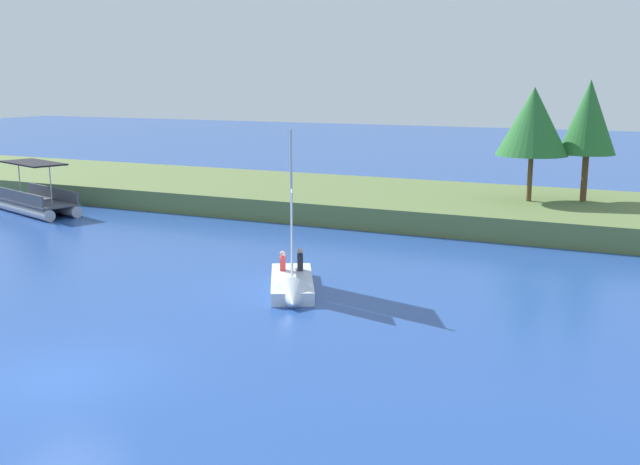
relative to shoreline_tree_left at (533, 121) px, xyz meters
name	(u,v)px	position (x,y,z in m)	size (l,w,h in m)	color
ground_plane	(62,378)	(-6.79, -25.14, -5.07)	(200.00, 200.00, 0.00)	#234793
shore_bank	(400,202)	(-6.79, 0.08, -4.51)	(80.00, 11.05, 1.11)	#5B703D
shoreline_tree_left	(533,121)	(0.00, 0.00, 0.00)	(3.53, 3.53, 5.64)	brown
shoreline_tree_midleft	(589,117)	(2.46, 1.20, 0.19)	(2.77, 2.77, 5.99)	brown
sailboat	(292,282)	(-4.91, -16.50, -4.61)	(3.28, 4.59, 5.93)	silver
pontoon_boat	(36,201)	(-24.62, -8.34, -4.42)	(6.44, 3.96, 2.75)	#B2B2B7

